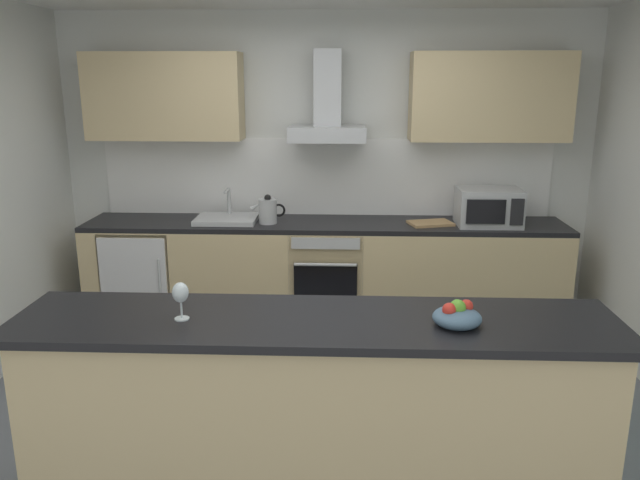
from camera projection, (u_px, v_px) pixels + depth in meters
ground at (315, 424)px, 3.82m from camera, size 5.50×4.84×0.02m
wall_back at (326, 168)px, 5.40m from camera, size 5.50×0.12×2.60m
backsplash_tile at (326, 177)px, 5.35m from camera, size 3.83×0.02×0.66m
counter_back at (324, 274)px, 5.25m from camera, size 3.96×0.60×0.90m
counter_island at (315, 412)px, 2.99m from camera, size 2.82×0.64×0.98m
upper_cabinets at (325, 97)px, 5.03m from camera, size 3.91×0.32×0.70m
oven at (327, 274)px, 5.22m from camera, size 0.60×0.62×0.80m
refrigerator at (145, 275)px, 5.29m from camera, size 0.58×0.60×0.85m
microwave at (488, 207)px, 4.99m from camera, size 0.50×0.38×0.30m
sink at (227, 218)px, 5.15m from camera, size 0.50×0.40×0.26m
kettle at (268, 211)px, 5.07m from camera, size 0.29×0.15×0.24m
range_hood at (328, 112)px, 5.01m from camera, size 0.62×0.45×0.72m
wine_glass at (181, 294)px, 2.83m from camera, size 0.08×0.08×0.18m
fruit_bowl at (457, 316)px, 2.78m from camera, size 0.22×0.22×0.13m
chopping_board at (430, 223)px, 5.05m from camera, size 0.39×0.30×0.02m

